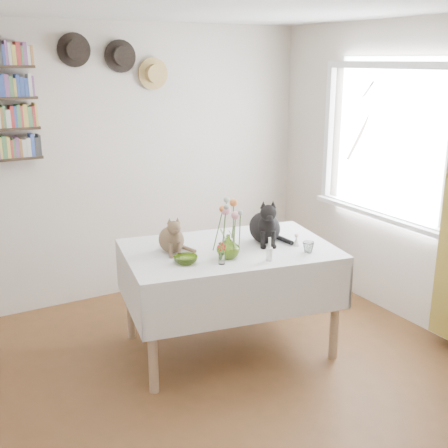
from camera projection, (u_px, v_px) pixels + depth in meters
room at (236, 228)px, 3.21m from camera, size 4.08×4.58×2.58m
window at (385, 154)px, 4.78m from camera, size 0.12×1.52×1.32m
dining_table at (229, 273)px, 4.24m from camera, size 1.69×1.25×0.82m
tabby_cat at (171, 233)px, 4.06m from camera, size 0.24×0.28×0.29m
black_cat at (265, 220)px, 4.26m from camera, size 0.34×0.38×0.36m
flower_vase at (228, 246)px, 3.95m from camera, size 0.23×0.23×0.17m
green_bowl at (186, 260)px, 3.86m from camera, size 0.18×0.18×0.05m
drinking_glass at (308, 247)px, 4.07m from camera, size 0.11×0.11×0.08m
candlestick at (269, 253)px, 3.91m from camera, size 0.05×0.05×0.17m
berry_jar at (222, 253)px, 3.83m from camera, size 0.05×0.05×0.18m
porcelain_figurine at (296, 240)px, 4.23m from camera, size 0.05×0.05×0.10m
flower_bouquet at (228, 211)px, 3.88m from camera, size 0.17×0.13×0.39m
wall_hats at (118, 60)px, 4.83m from camera, size 0.98×0.09×0.48m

